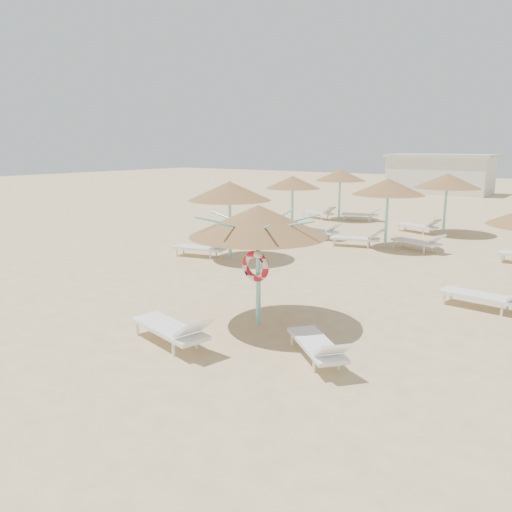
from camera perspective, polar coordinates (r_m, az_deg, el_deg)
The scene contains 6 objects.
ground at distance 11.31m, azimuth -1.97°, elevation -7.74°, with size 120.00×120.00×0.00m, color #D8B984.
main_palapa at distance 10.70m, azimuth 0.27°, elevation 3.98°, with size 2.99×2.99×2.68m.
lounger_main_a at distance 10.12m, azimuth -9.51°, elevation -8.16°, with size 2.22×1.08×0.77m.
lounger_main_b at distance 9.35m, azimuth 7.21°, elevation -10.12°, with size 1.82×1.65×0.69m.
palapa_field at distance 20.43m, azimuth 17.32°, elevation 7.39°, with size 15.44×13.90×2.72m.
service_hut at distance 45.18m, azimuth 20.27°, elevation 8.82°, with size 8.40×4.40×3.25m.
Camera 1 is at (6.58, -8.33, 3.90)m, focal length 35.00 mm.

